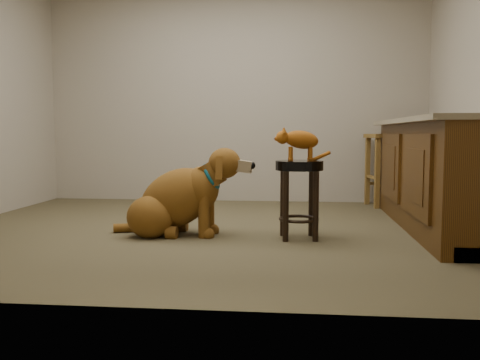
# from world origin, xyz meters

# --- Properties ---
(floor) EXTENTS (4.50, 4.00, 0.01)m
(floor) POSITION_xyz_m (0.00, 0.00, 0.00)
(floor) COLOR #4E442B
(floor) RESTS_ON ground
(room_shell) EXTENTS (4.54, 4.04, 2.62)m
(room_shell) POSITION_xyz_m (0.00, 0.00, 1.68)
(room_shell) COLOR #AA9D89
(room_shell) RESTS_ON ground
(cabinet_run) EXTENTS (0.70, 2.56, 0.94)m
(cabinet_run) POSITION_xyz_m (1.94, 0.30, 0.44)
(cabinet_run) COLOR #4D2D0D
(cabinet_run) RESTS_ON ground
(padded_stool) EXTENTS (0.37, 0.37, 0.61)m
(padded_stool) POSITION_xyz_m (0.76, -0.26, 0.43)
(padded_stool) COLOR black
(padded_stool) RESTS_ON ground
(wood_stool) EXTENTS (0.50, 0.50, 0.81)m
(wood_stool) POSITION_xyz_m (1.75, 1.70, 0.42)
(wood_stool) COLOR brown
(wood_stool) RESTS_ON ground
(golden_retriever) EXTENTS (1.19, 0.60, 0.75)m
(golden_retriever) POSITION_xyz_m (-0.20, -0.20, 0.28)
(golden_retriever) COLOR brown
(golden_retriever) RESTS_ON ground
(tabby_kitten) EXTENTS (0.44, 0.20, 0.28)m
(tabby_kitten) POSITION_xyz_m (0.75, -0.26, 0.76)
(tabby_kitten) COLOR #94490E
(tabby_kitten) RESTS_ON padded_stool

